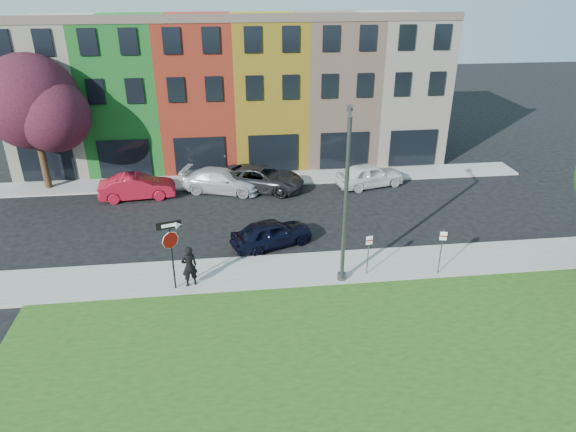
{
  "coord_description": "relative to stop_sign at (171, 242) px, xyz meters",
  "views": [
    {
      "loc": [
        -3.0,
        -17.62,
        12.85
      ],
      "look_at": [
        -0.42,
        4.0,
        2.45
      ],
      "focal_mm": 32.0,
      "sensor_mm": 36.0,
      "label": 1
    }
  ],
  "objects": [
    {
      "name": "parked_car_white",
      "position": [
        11.79,
        11.0,
        -1.69
      ],
      "size": [
        3.95,
        5.39,
        1.54
      ],
      "primitive_type": "imported",
      "rotation": [
        0.0,
        0.0,
        1.82
      ],
      "color": "silver",
      "rests_on": "ground"
    },
    {
      "name": "parked_car_dark",
      "position": [
        4.6,
        11.26,
        -1.68
      ],
      "size": [
        6.16,
        7.26,
        1.56
      ],
      "primitive_type": "imported",
      "rotation": [
        0.0,
        0.0,
        1.23
      ],
      "color": "black",
      "rests_on": "ground"
    },
    {
      "name": "parking_sign_a",
      "position": [
        8.76,
        0.16,
        -1.05
      ],
      "size": [
        0.32,
        0.11,
        2.06
      ],
      "rotation": [
        0.0,
        0.0,
        0.17
      ],
      "color": "#45474A",
      "rests_on": "sidewalk_near"
    },
    {
      "name": "parked_car_silver",
      "position": [
        2.12,
        11.25,
        -1.72
      ],
      "size": [
        4.9,
        6.26,
        1.48
      ],
      "primitive_type": "imported",
      "rotation": [
        0.0,
        0.0,
        1.28
      ],
      "color": "#B8B8BD",
      "rests_on": "ground"
    },
    {
      "name": "parked_car_red",
      "position": [
        -3.13,
        10.78,
        -1.7
      ],
      "size": [
        2.4,
        4.88,
        1.52
      ],
      "primitive_type": "imported",
      "rotation": [
        0.0,
        0.0,
        1.66
      ],
      "color": "maroon",
      "rests_on": "ground"
    },
    {
      "name": "rowhouse_block",
      "position": [
        3.19,
        19.13,
        2.53
      ],
      "size": [
        30.0,
        10.12,
        10.0
      ],
      "color": "beige",
      "rests_on": "ground"
    },
    {
      "name": "grass_park",
      "position": [
        13.69,
        -8.05,
        -2.41
      ],
      "size": [
        40.0,
        16.0,
        0.1
      ],
      "primitive_type": "cube",
      "color": "#234614",
      "rests_on": "ground"
    },
    {
      "name": "ground",
      "position": [
        5.69,
        -2.05,
        -2.46
      ],
      "size": [
        120.0,
        120.0,
        0.0
      ],
      "primitive_type": "plane",
      "color": "black",
      "rests_on": "ground"
    },
    {
      "name": "sidewalk_far",
      "position": [
        2.69,
        12.95,
        -2.4
      ],
      "size": [
        40.0,
        2.4,
        0.12
      ],
      "primitive_type": "cube",
      "color": "gray",
      "rests_on": "ground"
    },
    {
      "name": "man",
      "position": [
        0.67,
        0.18,
        -1.37
      ],
      "size": [
        1.0,
        0.91,
        1.94
      ],
      "primitive_type": "imported",
      "rotation": [
        0.0,
        0.0,
        3.49
      ],
      "color": "black",
      "rests_on": "sidewalk_near"
    },
    {
      "name": "tree_purple",
      "position": [
        -9.03,
        13.05,
        3.11
      ],
      "size": [
        6.92,
        6.06,
        8.49
      ],
      "color": "black",
      "rests_on": "sidewalk_far"
    },
    {
      "name": "sedan_near",
      "position": [
        4.63,
        3.63,
        -1.74
      ],
      "size": [
        4.52,
        5.35,
        1.44
      ],
      "primitive_type": "imported",
      "rotation": [
        0.0,
        0.0,
        1.94
      ],
      "color": "black",
      "rests_on": "ground"
    },
    {
      "name": "parking_sign_b",
      "position": [
        12.08,
        -0.17,
        -0.93
      ],
      "size": [
        0.32,
        0.11,
        2.27
      ],
      "rotation": [
        0.0,
        0.0,
        -0.19
      ],
      "color": "#45474A",
      "rests_on": "sidewalk_near"
    },
    {
      "name": "sidewalk_near",
      "position": [
        7.69,
        0.95,
        -2.4
      ],
      "size": [
        40.0,
        3.0,
        0.12
      ],
      "primitive_type": "cube",
      "color": "gray",
      "rests_on": "ground"
    },
    {
      "name": "stop_sign",
      "position": [
        0.0,
        0.0,
        0.0
      ],
      "size": [
        1.03,
        0.31,
        3.3
      ],
      "rotation": [
        0.0,
        0.0,
        0.26
      ],
      "color": "black",
      "rests_on": "sidewalk_near"
    },
    {
      "name": "street_lamp",
      "position": [
        7.54,
        0.06,
        1.46
      ],
      "size": [
        0.85,
        2.54,
        7.54
      ],
      "rotation": [
        0.0,
        0.0,
        -0.23
      ],
      "color": "#45474A",
      "rests_on": "sidewalk_near"
    }
  ]
}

